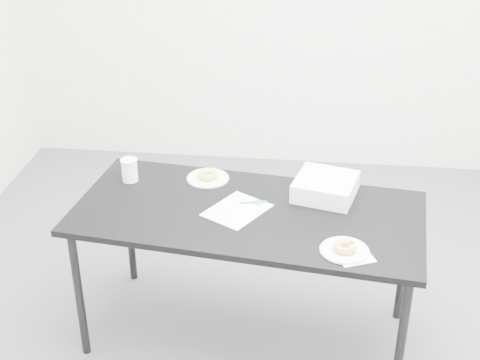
# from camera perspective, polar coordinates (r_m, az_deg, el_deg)

# --- Properties ---
(floor) EXTENTS (4.00, 4.00, 0.00)m
(floor) POSITION_cam_1_polar(r_m,az_deg,el_deg) (3.60, 2.10, -12.37)
(floor) COLOR #4D4C51
(floor) RESTS_ON ground
(table) EXTENTS (1.70, 0.95, 0.74)m
(table) POSITION_cam_1_polar(r_m,az_deg,el_deg) (3.15, 0.67, -3.50)
(table) COLOR black
(table) RESTS_ON floor
(scorecard) EXTENTS (0.34, 0.36, 0.00)m
(scorecard) POSITION_cam_1_polar(r_m,az_deg,el_deg) (3.13, -0.26, -2.58)
(scorecard) COLOR white
(scorecard) RESTS_ON table
(logo_patch) EXTENTS (0.06, 0.06, 0.00)m
(logo_patch) POSITION_cam_1_polar(r_m,az_deg,el_deg) (3.19, 1.53, -1.91)
(logo_patch) COLOR green
(logo_patch) RESTS_ON scorecard
(pen) EXTENTS (0.13, 0.04, 0.01)m
(pen) POSITION_cam_1_polar(r_m,az_deg,el_deg) (3.18, 1.14, -1.90)
(pen) COLOR #0C848A
(pen) RESTS_ON scorecard
(napkin) EXTENTS (0.19, 0.19, 0.00)m
(napkin) POSITION_cam_1_polar(r_m,az_deg,el_deg) (2.85, 9.66, -6.33)
(napkin) COLOR white
(napkin) RESTS_ON table
(plate_near) EXTENTS (0.21, 0.21, 0.01)m
(plate_near) POSITION_cam_1_polar(r_m,az_deg,el_deg) (2.87, 8.90, -5.95)
(plate_near) COLOR white
(plate_near) RESTS_ON napkin
(donut_near) EXTENTS (0.12, 0.12, 0.03)m
(donut_near) POSITION_cam_1_polar(r_m,az_deg,el_deg) (2.86, 8.93, -5.63)
(donut_near) COLOR gold
(donut_near) RESTS_ON plate_near
(plate_far) EXTENTS (0.22, 0.22, 0.01)m
(plate_far) POSITION_cam_1_polar(r_m,az_deg,el_deg) (3.41, -2.76, 0.15)
(plate_far) COLOR white
(plate_far) RESTS_ON table
(donut_far) EXTENTS (0.13, 0.13, 0.03)m
(donut_far) POSITION_cam_1_polar(r_m,az_deg,el_deg) (3.40, -2.77, 0.45)
(donut_far) COLOR gold
(donut_far) RESTS_ON plate_far
(coffee_cup) EXTENTS (0.08, 0.08, 0.12)m
(coffee_cup) POSITION_cam_1_polar(r_m,az_deg,el_deg) (3.41, -9.41, 0.85)
(coffee_cup) COLOR white
(coffee_cup) RESTS_ON table
(cup_lid) EXTENTS (0.08, 0.08, 0.01)m
(cup_lid) POSITION_cam_1_polar(r_m,az_deg,el_deg) (3.35, 6.18, -0.48)
(cup_lid) COLOR silver
(cup_lid) RESTS_ON table
(bakery_box) EXTENTS (0.34, 0.34, 0.09)m
(bakery_box) POSITION_cam_1_polar(r_m,az_deg,el_deg) (3.26, 7.31, -0.58)
(bakery_box) COLOR white
(bakery_box) RESTS_ON table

